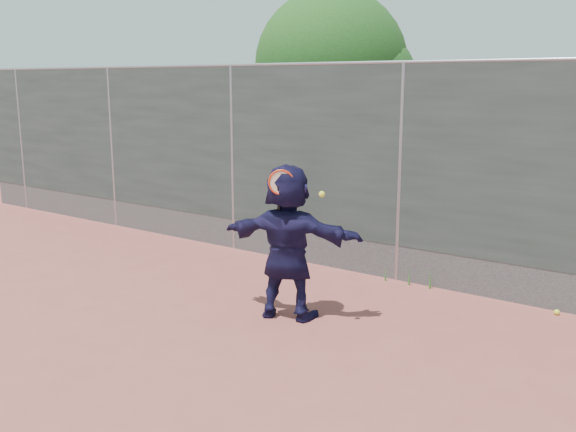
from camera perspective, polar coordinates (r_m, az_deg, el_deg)
The scene contains 7 objects.
ground at distance 6.49m, azimuth -4.56°, elevation -13.26°, with size 80.00×80.00×0.00m, color #9E4C42.
player at distance 7.48m, azimuth 0.00°, elevation -2.30°, with size 1.71×0.54×1.84m, color #171437.
ball_ground at distance 8.43m, azimuth 22.78°, elevation -7.89°, with size 0.07×0.07×0.07m, color #DEEB34.
fence at distance 8.91m, azimuth 9.95°, elevation 4.17°, with size 20.00×0.06×3.03m.
swing_action at distance 7.13m, azimuth -0.26°, elevation 2.77°, with size 0.65×0.21×0.51m.
tree_left at distance 12.88m, azimuth 4.55°, elevation 12.70°, with size 3.15×3.00×4.53m.
weed_clump at distance 9.00m, azimuth 10.99°, elevation -5.26°, with size 0.68×0.07×0.30m.
Camera 1 is at (3.82, -4.47, 2.76)m, focal length 40.00 mm.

